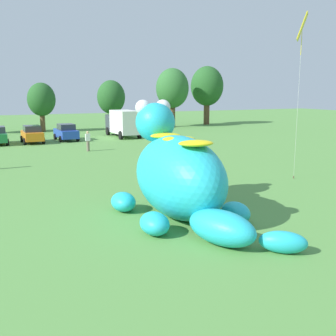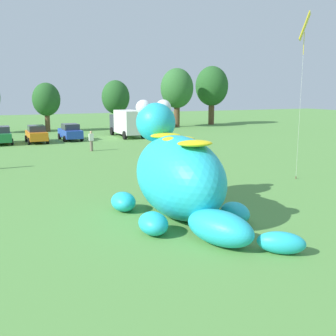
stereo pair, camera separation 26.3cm
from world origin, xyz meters
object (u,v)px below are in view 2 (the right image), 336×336
(car_orange, at_px, (36,134))
(box_truck, at_px, (127,122))
(spectator_far_side, at_px, (91,141))
(giant_inflatable_creature, at_px, (179,175))
(tethered_flying_kite, at_px, (305,29))
(spectator_by_cars, at_px, (182,162))
(car_blue, at_px, (70,132))
(car_green, at_px, (1,135))

(car_orange, xyz_separation_m, box_truck, (9.87, 1.37, 0.74))
(box_truck, height_order, spectator_far_side, box_truck)
(giant_inflatable_creature, relative_size, spectator_far_side, 5.30)
(spectator_far_side, relative_size, tethered_flying_kite, 0.19)
(spectator_by_cars, distance_m, spectator_far_side, 12.85)
(spectator_by_cars, xyz_separation_m, spectator_far_side, (-2.40, 12.62, 0.00))
(car_blue, bearing_deg, car_green, -176.65)
(box_truck, distance_m, spectator_by_cars, 22.28)
(car_green, bearing_deg, tethered_flying_kite, -58.31)
(car_orange, xyz_separation_m, spectator_far_side, (3.55, -7.93, -0.01))
(tethered_flying_kite, bearing_deg, spectator_by_cars, 149.55)
(box_truck, height_order, spectator_by_cars, box_truck)
(giant_inflatable_creature, height_order, car_blue, giant_inflatable_creature)
(car_orange, height_order, tethered_flying_kite, tethered_flying_kite)
(car_blue, height_order, spectator_far_side, car_blue)
(box_truck, distance_m, spectator_far_side, 11.27)
(spectator_by_cars, bearing_deg, spectator_far_side, 100.74)
(car_blue, height_order, spectator_by_cars, car_blue)
(car_green, height_order, spectator_far_side, car_green)
(car_blue, distance_m, spectator_far_side, 8.51)
(tethered_flying_kite, bearing_deg, car_orange, 116.02)
(car_green, xyz_separation_m, box_truck, (13.08, 1.17, 0.74))
(car_green, height_order, car_blue, same)
(box_truck, relative_size, spectator_far_side, 3.75)
(car_orange, height_order, car_blue, same)
(car_orange, height_order, spectator_by_cars, car_orange)
(spectator_by_cars, distance_m, tethered_flying_kite, 10.01)
(car_blue, relative_size, spectator_by_cars, 2.44)
(car_green, height_order, car_orange, same)
(car_green, bearing_deg, box_truck, 5.13)
(car_orange, bearing_deg, box_truck, 7.88)
(giant_inflatable_creature, height_order, car_orange, giant_inflatable_creature)
(car_orange, distance_m, tethered_flying_kite, 27.66)
(car_green, bearing_deg, giant_inflatable_creature, -78.80)
(car_orange, bearing_deg, car_blue, 9.59)
(car_green, relative_size, car_blue, 0.99)
(car_orange, bearing_deg, car_green, 176.60)
(spectator_by_cars, bearing_deg, car_orange, 106.14)
(car_orange, relative_size, tethered_flying_kite, 0.45)
(car_green, distance_m, car_blue, 6.65)
(car_orange, height_order, box_truck, box_truck)
(giant_inflatable_creature, bearing_deg, spectator_by_cars, 62.84)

